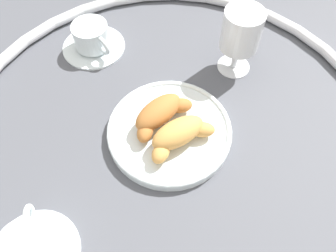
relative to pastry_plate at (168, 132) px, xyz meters
name	(u,v)px	position (x,y,z in m)	size (l,w,h in m)	color
ground_plane	(169,134)	(0.00, 0.00, -0.01)	(2.20, 2.20, 0.00)	#4C4F56
table_chrome_rim	(169,131)	(0.00, 0.00, 0.00)	(0.81, 0.81, 0.02)	silver
pastry_plate	(168,132)	(0.00, 0.00, 0.00)	(0.23, 0.23, 0.02)	silver
croissant_large	(160,114)	(0.01, -0.02, 0.03)	(0.13, 0.10, 0.04)	#AD6B33
croissant_small	(179,135)	(-0.01, 0.03, 0.03)	(0.13, 0.08, 0.04)	#D6994C
coffee_cup_near	(92,39)	(0.08, -0.27, 0.01)	(0.14, 0.14, 0.06)	silver
coffee_cup_far	(30,249)	(0.26, 0.13, 0.01)	(0.14, 0.14, 0.06)	silver
juice_glass_left	(241,33)	(-0.19, -0.11, 0.08)	(0.08, 0.08, 0.14)	white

